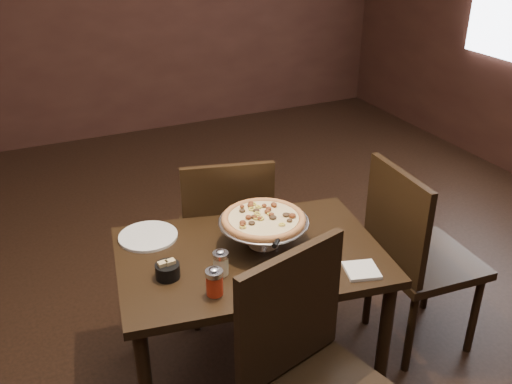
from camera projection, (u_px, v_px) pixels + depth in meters
name	position (u px, v px, depth m)	size (l,w,h in m)	color
room	(250.00, 92.00, 2.09)	(6.04, 7.04, 2.84)	black
dining_table	(250.00, 270.00, 2.46)	(1.22, 0.91, 0.70)	black
pizza_stand	(264.00, 219.00, 2.41)	(0.39, 0.39, 0.16)	silver
parmesan_shaker	(221.00, 263.00, 2.25)	(0.06, 0.06, 0.11)	beige
pepper_flake_shaker	(214.00, 282.00, 2.13)	(0.07, 0.07, 0.12)	#9B1B0E
packet_caddy	(167.00, 270.00, 2.24)	(0.10, 0.10, 0.08)	black
napkin_stack	(362.00, 270.00, 2.29)	(0.13, 0.13, 0.01)	silver
plate_left	(148.00, 236.00, 2.52)	(0.26, 0.26, 0.01)	silver
plate_near	(297.00, 279.00, 2.23)	(0.22, 0.22, 0.01)	silver
serving_spatula	(279.00, 238.00, 2.28)	(0.18, 0.18, 0.03)	silver
chair_far	(226.00, 232.00, 2.92)	(0.54, 0.54, 0.95)	black
chair_near	(315.00, 379.00, 1.97)	(0.58, 0.58, 1.00)	black
chair_side	(415.00, 252.00, 2.71)	(0.49, 0.49, 0.98)	black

